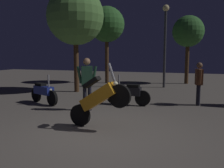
% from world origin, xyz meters
% --- Properties ---
extents(ground_plane, '(40.00, 40.00, 0.00)m').
position_xyz_m(ground_plane, '(0.00, 0.00, 0.00)').
color(ground_plane, '#605951').
extents(motorcycle_orange_foreground, '(1.66, 0.42, 1.63)m').
position_xyz_m(motorcycle_orange_foreground, '(-0.24, 0.39, 0.74)').
color(motorcycle_orange_foreground, black).
rests_on(motorcycle_orange_foreground, ground_plane).
extents(motorcycle_blue_parked_left, '(1.56, 0.76, 1.11)m').
position_xyz_m(motorcycle_blue_parked_left, '(-3.33, 2.56, 0.44)').
color(motorcycle_blue_parked_left, black).
rests_on(motorcycle_blue_parked_left, ground_plane).
extents(motorcycle_black_parked_right, '(1.66, 0.33, 1.11)m').
position_xyz_m(motorcycle_black_parked_right, '(-0.28, 3.36, 0.44)').
color(motorcycle_black_parked_right, black).
rests_on(motorcycle_black_parked_right, ground_plane).
extents(person_rider_beside, '(0.28, 0.66, 1.55)m').
position_xyz_m(person_rider_beside, '(2.15, 4.12, 0.92)').
color(person_rider_beside, black).
rests_on(person_rider_beside, ground_plane).
extents(person_bystander_far, '(0.63, 0.39, 1.72)m').
position_xyz_m(person_bystander_far, '(-1.33, 2.09, 1.03)').
color(person_bystander_far, black).
rests_on(person_bystander_far, ground_plane).
extents(streetlamp_near, '(0.36, 0.36, 4.54)m').
position_xyz_m(streetlamp_near, '(0.43, 8.57, 2.92)').
color(streetlamp_near, '#38383D').
rests_on(streetlamp_near, ground_plane).
extents(tree_left_bg, '(2.75, 2.75, 5.05)m').
position_xyz_m(tree_left_bg, '(-3.51, 5.58, 3.65)').
color(tree_left_bg, '#4C331E').
rests_on(tree_left_bg, ground_plane).
extents(tree_center_bg, '(1.95, 1.95, 4.27)m').
position_xyz_m(tree_center_bg, '(1.58, 10.87, 3.25)').
color(tree_center_bg, '#4C331E').
rests_on(tree_center_bg, ground_plane).
extents(tree_right_bg, '(2.27, 2.27, 4.90)m').
position_xyz_m(tree_right_bg, '(-3.38, 9.63, 3.74)').
color(tree_right_bg, '#4C331E').
rests_on(tree_right_bg, ground_plane).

